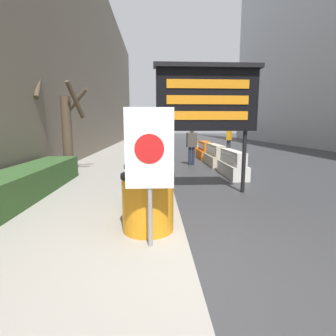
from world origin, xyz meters
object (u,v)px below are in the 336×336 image
(barrel_drum_middle, at_px, (146,188))
(pedestrian_worker, at_px, (192,143))
(warning_sign, at_px, (149,157))
(jersey_barrier_white, at_px, (232,165))
(jersey_barrier_orange_near, at_px, (205,151))
(barrel_drum_foreground, at_px, (148,202))
(message_board, at_px, (207,99))
(jersey_barrier_cream, at_px, (215,156))
(traffic_light_near_curb, at_px, (167,114))
(traffic_cone_near, at_px, (197,147))
(pedestrian_passerby, at_px, (229,137))

(barrel_drum_middle, distance_m, pedestrian_worker, 6.86)
(warning_sign, height_order, pedestrian_worker, warning_sign)
(jersey_barrier_white, bearing_deg, jersey_barrier_orange_near, 90.00)
(barrel_drum_foreground, bearing_deg, barrel_drum_middle, 93.38)
(barrel_drum_foreground, relative_size, message_board, 0.28)
(barrel_drum_middle, height_order, jersey_barrier_white, barrel_drum_middle)
(jersey_barrier_white, bearing_deg, jersey_barrier_cream, 90.00)
(jersey_barrier_orange_near, bearing_deg, traffic_light_near_curb, 105.70)
(pedestrian_worker, bearing_deg, warning_sign, -108.32)
(jersey_barrier_white, xyz_separation_m, jersey_barrier_cream, (-0.00, 2.57, 0.01))
(barrel_drum_foreground, xyz_separation_m, jersey_barrier_cream, (2.72, 7.41, -0.17))
(barrel_drum_middle, xyz_separation_m, jersey_barrier_orange_near, (2.77, 8.87, -0.17))
(warning_sign, relative_size, traffic_light_near_curb, 0.50)
(warning_sign, bearing_deg, traffic_cone_near, 78.16)
(warning_sign, xyz_separation_m, traffic_cone_near, (2.76, 13.17, -0.91))
(pedestrian_worker, bearing_deg, message_board, -100.60)
(warning_sign, height_order, traffic_light_near_curb, traffic_light_near_curb)
(jersey_barrier_white, bearing_deg, traffic_cone_near, 89.41)
(jersey_barrier_white, xyz_separation_m, jersey_barrier_orange_near, (-0.00, 4.93, 0.01))
(jersey_barrier_white, bearing_deg, message_board, -121.75)
(traffic_cone_near, bearing_deg, jersey_barrier_orange_near, -91.62)
(jersey_barrier_orange_near, bearing_deg, warning_sign, -104.54)
(barrel_drum_middle, height_order, jersey_barrier_cream, barrel_drum_middle)
(jersey_barrier_white, relative_size, traffic_cone_near, 2.52)
(barrel_drum_foreground, relative_size, pedestrian_worker, 0.54)
(warning_sign, bearing_deg, message_board, 67.51)
(barrel_drum_middle, bearing_deg, traffic_cone_near, 76.30)
(traffic_light_near_curb, distance_m, pedestrian_worker, 8.42)
(barrel_drum_foreground, bearing_deg, pedestrian_passerby, 69.44)
(message_board, distance_m, jersey_barrier_cream, 5.29)
(jersey_barrier_white, distance_m, pedestrian_worker, 2.93)
(message_board, relative_size, traffic_cone_near, 3.92)
(traffic_cone_near, relative_size, traffic_light_near_curb, 0.22)
(warning_sign, bearing_deg, traffic_light_near_curb, 86.51)
(warning_sign, height_order, pedestrian_passerby, warning_sign)
(traffic_cone_near, bearing_deg, traffic_light_near_curb, 119.27)
(jersey_barrier_white, relative_size, jersey_barrier_orange_near, 1.13)
(traffic_light_near_curb, bearing_deg, jersey_barrier_cream, -78.61)
(pedestrian_passerby, bearing_deg, pedestrian_worker, 3.95)
(pedestrian_worker, bearing_deg, traffic_cone_near, 71.23)
(jersey_barrier_white, relative_size, pedestrian_passerby, 1.25)
(traffic_light_near_curb, bearing_deg, pedestrian_worker, -85.34)
(barrel_drum_middle, relative_size, traffic_light_near_curb, 0.24)
(barrel_drum_foreground, bearing_deg, message_board, 62.72)
(warning_sign, xyz_separation_m, pedestrian_worker, (1.67, 8.08, -0.35))
(barrel_drum_middle, bearing_deg, traffic_light_near_curb, 85.80)
(barrel_drum_middle, relative_size, jersey_barrier_white, 0.43)
(barrel_drum_middle, bearing_deg, jersey_barrier_white, 54.81)
(warning_sign, bearing_deg, jersey_barrier_orange_near, 75.46)
(traffic_light_near_curb, relative_size, pedestrian_worker, 2.20)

